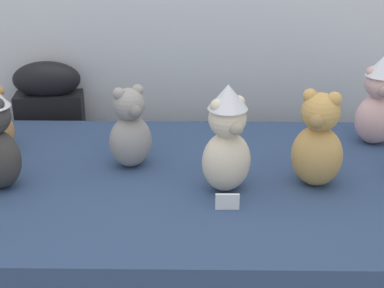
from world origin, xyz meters
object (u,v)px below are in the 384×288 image
(instrument_case, at_px, (56,167))
(teddy_bear_blush, at_px, (378,102))
(teddy_bear_ash, at_px, (130,130))
(teddy_bear_cream, at_px, (227,140))
(display_table, at_px, (192,274))
(teddy_bear_honey, at_px, (318,142))

(instrument_case, bearing_deg, teddy_bear_blush, -19.77)
(instrument_case, distance_m, teddy_bear_ash, 0.78)
(teddy_bear_ash, relative_size, teddy_bear_cream, 0.82)
(display_table, height_order, teddy_bear_ash, teddy_bear_ash)
(display_table, xyz_separation_m, teddy_bear_cream, (0.11, -0.08, 0.55))
(display_table, distance_m, teddy_bear_blush, 0.90)
(display_table, relative_size, teddy_bear_blush, 5.74)
(display_table, height_order, instrument_case, instrument_case)
(teddy_bear_cream, bearing_deg, display_table, 116.39)
(instrument_case, height_order, teddy_bear_blush, teddy_bear_blush)
(teddy_bear_blush, bearing_deg, teddy_bear_honey, -128.27)
(display_table, distance_m, teddy_bear_cream, 0.56)
(teddy_bear_cream, height_order, teddy_bear_honey, teddy_bear_cream)
(teddy_bear_ash, bearing_deg, teddy_bear_honey, -43.46)
(teddy_bear_ash, xyz_separation_m, teddy_bear_cream, (0.31, -0.16, 0.04))
(display_table, height_order, teddy_bear_honey, teddy_bear_honey)
(display_table, distance_m, teddy_bear_honey, 0.66)
(instrument_case, distance_m, teddy_bear_cream, 1.10)
(instrument_case, xyz_separation_m, teddy_bear_ash, (0.41, -0.54, 0.40))
(instrument_case, relative_size, teddy_bear_blush, 2.96)
(teddy_bear_cream, bearing_deg, instrument_case, 107.39)
(teddy_bear_ash, bearing_deg, teddy_bear_cream, -59.29)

